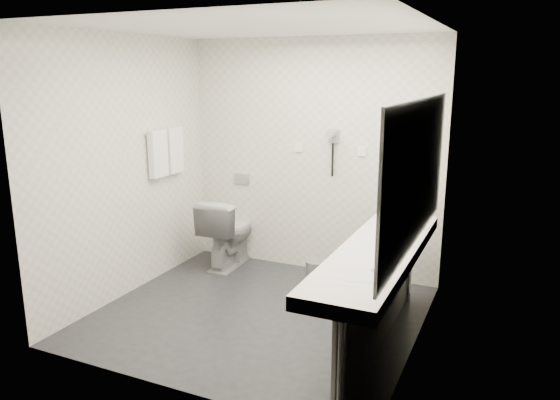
% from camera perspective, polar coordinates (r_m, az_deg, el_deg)
% --- Properties ---
extents(floor, '(2.80, 2.80, 0.00)m').
position_cam_1_polar(floor, '(4.99, -2.34, -12.02)').
color(floor, '#242429').
rests_on(floor, ground).
extents(ceiling, '(2.80, 2.80, 0.00)m').
position_cam_1_polar(ceiling, '(4.51, -2.65, 17.98)').
color(ceiling, white).
rests_on(ceiling, wall_back).
extents(wall_back, '(2.80, 0.00, 2.80)m').
position_cam_1_polar(wall_back, '(5.76, 3.41, 4.53)').
color(wall_back, silver).
rests_on(wall_back, floor).
extents(wall_front, '(2.80, 0.00, 2.80)m').
position_cam_1_polar(wall_front, '(3.51, -12.15, -1.63)').
color(wall_front, silver).
rests_on(wall_front, floor).
extents(wall_left, '(0.00, 2.60, 2.60)m').
position_cam_1_polar(wall_left, '(5.36, -15.97, 3.35)').
color(wall_left, silver).
rests_on(wall_left, floor).
extents(wall_right, '(0.00, 2.60, 2.60)m').
position_cam_1_polar(wall_right, '(4.16, 14.99, 0.56)').
color(wall_right, silver).
rests_on(wall_right, floor).
extents(vanity_counter, '(0.55, 2.20, 0.10)m').
position_cam_1_polar(vanity_counter, '(4.14, 10.37, -5.72)').
color(vanity_counter, white).
rests_on(vanity_counter, floor).
extents(vanity_panel, '(0.03, 2.15, 0.75)m').
position_cam_1_polar(vanity_panel, '(4.29, 10.45, -11.12)').
color(vanity_panel, gray).
rests_on(vanity_panel, floor).
extents(vanity_post_near, '(0.06, 0.06, 0.75)m').
position_cam_1_polar(vanity_post_near, '(3.40, 6.39, -18.05)').
color(vanity_post_near, silver).
rests_on(vanity_post_near, floor).
extents(vanity_post_far, '(0.06, 0.06, 0.75)m').
position_cam_1_polar(vanity_post_far, '(5.23, 13.62, -6.69)').
color(vanity_post_far, silver).
rests_on(vanity_post_far, floor).
extents(mirror, '(0.02, 2.20, 1.05)m').
position_cam_1_polar(mirror, '(3.93, 14.45, 2.83)').
color(mirror, '#B2BCC6').
rests_on(mirror, wall_right).
extents(basin_near, '(0.40, 0.31, 0.05)m').
position_cam_1_polar(basin_near, '(3.54, 7.74, -8.40)').
color(basin_near, white).
rests_on(basin_near, vanity_counter).
extents(basin_far, '(0.40, 0.31, 0.05)m').
position_cam_1_polar(basin_far, '(4.74, 12.35, -2.90)').
color(basin_far, white).
rests_on(basin_far, vanity_counter).
extents(faucet_near, '(0.04, 0.04, 0.15)m').
position_cam_1_polar(faucet_near, '(3.46, 10.90, -7.45)').
color(faucet_near, silver).
rests_on(faucet_near, vanity_counter).
extents(faucet_far, '(0.04, 0.04, 0.15)m').
position_cam_1_polar(faucet_far, '(4.68, 14.74, -2.10)').
color(faucet_far, silver).
rests_on(faucet_far, vanity_counter).
extents(soap_bottle_a, '(0.07, 0.07, 0.11)m').
position_cam_1_polar(soap_bottle_a, '(4.18, 11.05, -4.06)').
color(soap_bottle_a, silver).
rests_on(soap_bottle_a, vanity_counter).
extents(soap_bottle_b, '(0.12, 0.12, 0.10)m').
position_cam_1_polar(soap_bottle_b, '(4.31, 12.65, -3.64)').
color(soap_bottle_b, silver).
rests_on(soap_bottle_b, vanity_counter).
extents(glass_left, '(0.07, 0.07, 0.11)m').
position_cam_1_polar(glass_left, '(4.28, 12.28, -3.72)').
color(glass_left, silver).
rests_on(glass_left, vanity_counter).
extents(toilet, '(0.48, 0.80, 0.79)m').
position_cam_1_polar(toilet, '(6.05, -5.57, -3.39)').
color(toilet, white).
rests_on(toilet, floor).
extents(flush_plate, '(0.18, 0.02, 0.12)m').
position_cam_1_polar(flush_plate, '(6.15, -4.09, 2.26)').
color(flush_plate, '#B2B5BA').
rests_on(flush_plate, wall_back).
extents(pedal_bin, '(0.26, 0.26, 0.30)m').
position_cam_1_polar(pedal_bin, '(5.42, 3.87, -8.13)').
color(pedal_bin, '#B2B5BA').
rests_on(pedal_bin, floor).
extents(bin_lid, '(0.21, 0.21, 0.02)m').
position_cam_1_polar(bin_lid, '(5.37, 3.90, -6.57)').
color(bin_lid, '#B2B5BA').
rests_on(bin_lid, pedal_bin).
extents(towel_rail, '(0.02, 0.62, 0.02)m').
position_cam_1_polar(towel_rail, '(5.71, -12.21, 7.21)').
color(towel_rail, silver).
rests_on(towel_rail, wall_left).
extents(towel_near, '(0.07, 0.24, 0.48)m').
position_cam_1_polar(towel_near, '(5.62, -12.86, 4.82)').
color(towel_near, white).
rests_on(towel_near, towel_rail).
extents(towel_far, '(0.07, 0.24, 0.48)m').
position_cam_1_polar(towel_far, '(5.85, -11.20, 5.22)').
color(towel_far, white).
rests_on(towel_far, towel_rail).
extents(dryer_cradle, '(0.10, 0.04, 0.14)m').
position_cam_1_polar(dryer_cradle, '(5.61, 5.73, 6.82)').
color(dryer_cradle, '#949398').
rests_on(dryer_cradle, wall_back).
extents(dryer_barrel, '(0.08, 0.14, 0.08)m').
position_cam_1_polar(dryer_barrel, '(5.54, 5.50, 7.06)').
color(dryer_barrel, '#949398').
rests_on(dryer_barrel, dryer_cradle).
extents(dryer_cord, '(0.02, 0.02, 0.35)m').
position_cam_1_polar(dryer_cord, '(5.63, 5.62, 4.28)').
color(dryer_cord, black).
rests_on(dryer_cord, dryer_cradle).
extents(switch_plate_a, '(0.09, 0.02, 0.09)m').
position_cam_1_polar(switch_plate_a, '(5.79, 1.99, 5.59)').
color(switch_plate_a, white).
rests_on(switch_plate_a, wall_back).
extents(switch_plate_b, '(0.09, 0.02, 0.09)m').
position_cam_1_polar(switch_plate_b, '(5.56, 8.69, 5.11)').
color(switch_plate_b, white).
rests_on(switch_plate_b, wall_back).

